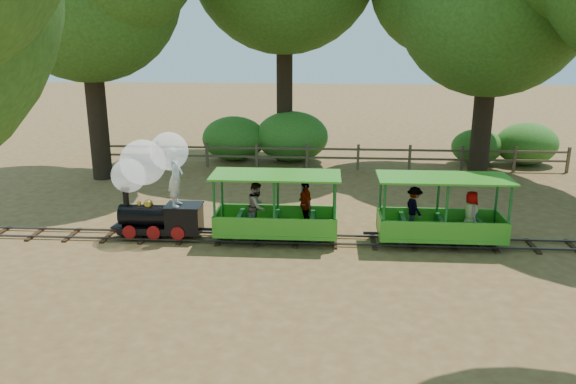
# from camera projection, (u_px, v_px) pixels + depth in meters

# --- Properties ---
(ground) EXTENTS (90.00, 90.00, 0.00)m
(ground) POSITION_uv_depth(u_px,v_px,m) (335.00, 242.00, 14.51)
(ground) COLOR olive
(ground) RESTS_ON ground
(track) EXTENTS (22.00, 1.00, 0.10)m
(track) POSITION_uv_depth(u_px,v_px,m) (335.00, 240.00, 14.49)
(track) COLOR #3F3D3A
(track) RESTS_ON ground
(locomotive) EXTENTS (2.49, 1.17, 2.86)m
(locomotive) POSITION_uv_depth(u_px,v_px,m) (152.00, 178.00, 14.44)
(locomotive) COLOR black
(locomotive) RESTS_ON ground
(carriage_front) EXTENTS (3.26, 1.33, 1.70)m
(carriage_front) POSITION_uv_depth(u_px,v_px,m) (277.00, 213.00, 14.40)
(carriage_front) COLOR #399720
(carriage_front) RESTS_ON track
(carriage_rear) EXTENTS (3.26, 1.39, 1.70)m
(carriage_rear) POSITION_uv_depth(u_px,v_px,m) (440.00, 217.00, 14.18)
(carriage_rear) COLOR #399720
(carriage_rear) RESTS_ON track
(fence) EXTENTS (18.10, 0.10, 1.00)m
(fence) POSITION_uv_depth(u_px,v_px,m) (333.00, 155.00, 22.02)
(fence) COLOR brown
(fence) RESTS_ON ground
(shrub_west) EXTENTS (2.67, 2.06, 1.85)m
(shrub_west) POSITION_uv_depth(u_px,v_px,m) (234.00, 138.00, 23.44)
(shrub_west) COLOR #2D6B1E
(shrub_west) RESTS_ON ground
(shrub_mid_w) EXTENTS (3.01, 2.32, 2.08)m
(shrub_mid_w) POSITION_uv_depth(u_px,v_px,m) (292.00, 136.00, 23.25)
(shrub_mid_w) COLOR #2D6B1E
(shrub_mid_w) RESTS_ON ground
(shrub_mid_e) EXTENTS (2.06, 1.59, 1.43)m
(shrub_mid_e) POSITION_uv_depth(u_px,v_px,m) (477.00, 147.00, 22.84)
(shrub_mid_e) COLOR #2D6B1E
(shrub_mid_e) RESTS_ON ground
(shrub_east) EXTENTS (2.48, 1.91, 1.72)m
(shrub_east) POSITION_uv_depth(u_px,v_px,m) (527.00, 144.00, 22.68)
(shrub_east) COLOR #2D6B1E
(shrub_east) RESTS_ON ground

